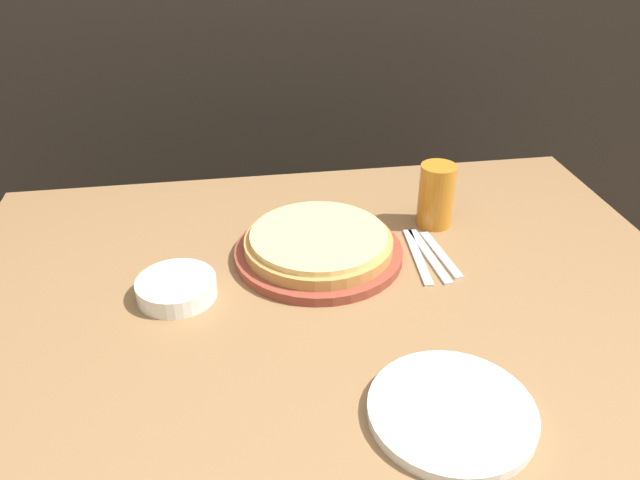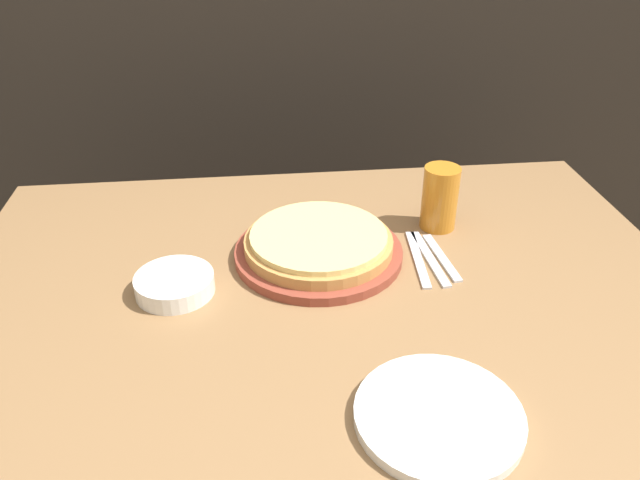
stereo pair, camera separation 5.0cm
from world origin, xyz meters
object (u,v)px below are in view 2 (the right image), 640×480
(beer_glass, at_px, (440,195))
(spoon, at_px, (442,257))
(side_bowl, at_px, (175,284))
(fork, at_px, (418,259))
(pizza_on_board, at_px, (320,246))
(dinner_knife, at_px, (430,258))
(dinner_plate, at_px, (439,416))

(beer_glass, xyz_separation_m, spoon, (-0.03, -0.13, -0.08))
(side_bowl, xyz_separation_m, fork, (0.48, 0.06, -0.02))
(pizza_on_board, relative_size, side_bowl, 2.31)
(spoon, bearing_deg, dinner_knife, -180.00)
(pizza_on_board, bearing_deg, dinner_knife, -8.66)
(dinner_knife, height_order, spoon, same)
(beer_glass, relative_size, dinner_knife, 0.68)
(side_bowl, relative_size, spoon, 0.83)
(spoon, bearing_deg, beer_glass, 78.90)
(side_bowl, distance_m, spoon, 0.54)
(dinner_plate, bearing_deg, beer_glass, 74.85)
(dinner_knife, relative_size, spoon, 1.17)
(pizza_on_board, bearing_deg, side_bowl, -161.97)
(side_bowl, bearing_deg, dinner_plate, -41.77)
(pizza_on_board, relative_size, dinner_plate, 1.39)
(beer_glass, height_order, fork, beer_glass)
(spoon, bearing_deg, side_bowl, -173.69)
(side_bowl, height_order, dinner_knife, side_bowl)
(dinner_plate, bearing_deg, spoon, 73.63)
(dinner_knife, bearing_deg, dinner_plate, -103.22)
(dinner_plate, relative_size, side_bowl, 1.66)
(pizza_on_board, bearing_deg, beer_glass, 19.37)
(side_bowl, distance_m, fork, 0.49)
(dinner_knife, bearing_deg, spoon, 0.00)
(fork, height_order, dinner_knife, same)
(dinner_plate, relative_size, dinner_knife, 1.18)
(beer_glass, bearing_deg, pizza_on_board, -160.63)
(pizza_on_board, xyz_separation_m, dinner_knife, (0.22, -0.03, -0.02))
(pizza_on_board, height_order, beer_glass, beer_glass)
(dinner_plate, distance_m, fork, 0.43)
(pizza_on_board, distance_m, spoon, 0.25)
(fork, relative_size, spoon, 1.17)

